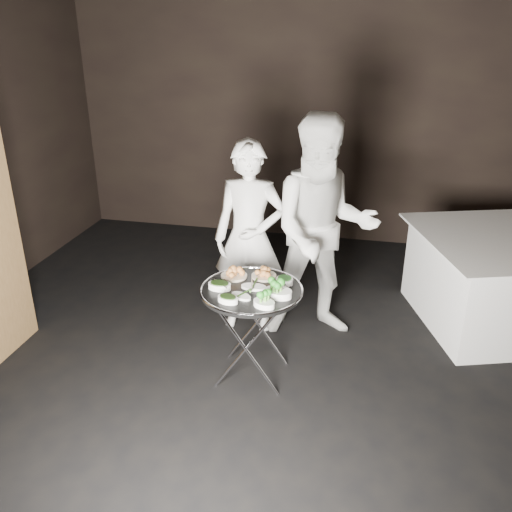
% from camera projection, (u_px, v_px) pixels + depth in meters
% --- Properties ---
extents(floor, '(6.00, 7.00, 0.05)m').
position_uv_depth(floor, '(260.00, 420.00, 3.79)').
color(floor, black).
rests_on(floor, ground).
extents(wall_back, '(6.00, 0.05, 3.00)m').
position_uv_depth(wall_back, '(324.00, 116.00, 6.32)').
color(wall_back, black).
rests_on(wall_back, floor).
extents(tray_stand, '(0.50, 0.42, 0.73)m').
position_uv_depth(tray_stand, '(252.00, 329.00, 4.06)').
color(tray_stand, silver).
rests_on(tray_stand, floor).
extents(serving_tray, '(0.76, 0.76, 0.04)m').
position_uv_depth(serving_tray, '(252.00, 290.00, 3.93)').
color(serving_tray, black).
rests_on(serving_tray, tray_stand).
extents(potato_plate_a, '(0.20, 0.20, 0.07)m').
position_uv_depth(potato_plate_a, '(234.00, 273.00, 4.10)').
color(potato_plate_a, beige).
rests_on(potato_plate_a, serving_tray).
extents(potato_plate_b, '(0.19, 0.19, 0.07)m').
position_uv_depth(potato_plate_b, '(264.00, 274.00, 4.10)').
color(potato_plate_b, beige).
rests_on(potato_plate_b, serving_tray).
extents(greens_bowl, '(0.13, 0.13, 0.07)m').
position_uv_depth(greens_bowl, '(285.00, 280.00, 3.99)').
color(greens_bowl, white).
rests_on(greens_bowl, serving_tray).
extents(asparagus_plate_a, '(0.19, 0.10, 0.04)m').
position_uv_depth(asparagus_plate_a, '(254.00, 286.00, 3.93)').
color(asparagus_plate_a, white).
rests_on(asparagus_plate_a, serving_tray).
extents(asparagus_plate_b, '(0.19, 0.16, 0.03)m').
position_uv_depth(asparagus_plate_b, '(241.00, 295.00, 3.81)').
color(asparagus_plate_b, white).
rests_on(asparagus_plate_b, serving_tray).
extents(spinach_bowl_a, '(0.17, 0.12, 0.07)m').
position_uv_depth(spinach_bowl_a, '(220.00, 285.00, 3.92)').
color(spinach_bowl_a, white).
rests_on(spinach_bowl_a, serving_tray).
extents(spinach_bowl_b, '(0.17, 0.13, 0.06)m').
position_uv_depth(spinach_bowl_b, '(228.00, 298.00, 3.74)').
color(spinach_bowl_b, white).
rests_on(spinach_bowl_b, serving_tray).
extents(broccoli_bowl_a, '(0.22, 0.18, 0.08)m').
position_uv_depth(broccoli_bowl_a, '(278.00, 291.00, 3.81)').
color(broccoli_bowl_a, white).
rests_on(broccoli_bowl_a, serving_tray).
extents(broccoli_bowl_b, '(0.19, 0.17, 0.07)m').
position_uv_depth(broccoli_bowl_b, '(264.00, 302.00, 3.68)').
color(broccoli_bowl_b, white).
rests_on(broccoli_bowl_b, serving_tray).
extents(serving_utensils, '(0.57, 0.41, 0.01)m').
position_uv_depth(serving_utensils, '(256.00, 280.00, 3.96)').
color(serving_utensils, silver).
rests_on(serving_utensils, serving_tray).
extents(waiter_left, '(0.62, 0.42, 1.67)m').
position_uv_depth(waiter_left, '(249.00, 238.00, 4.59)').
color(waiter_left, silver).
rests_on(waiter_left, floor).
extents(waiter_right, '(1.08, 0.93, 1.90)m').
position_uv_depth(waiter_right, '(323.00, 230.00, 4.45)').
color(waiter_right, silver).
rests_on(waiter_right, floor).
extents(dining_table, '(1.44, 1.44, 0.82)m').
position_uv_depth(dining_table, '(501.00, 281.00, 4.81)').
color(dining_table, white).
rests_on(dining_table, floor).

